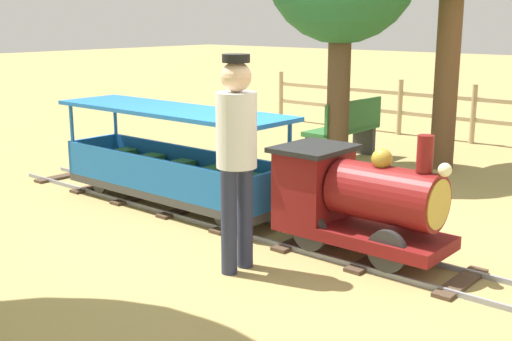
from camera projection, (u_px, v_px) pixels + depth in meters
The scene contains 7 objects.
ground_plane at pixel (262, 231), 5.88m from camera, with size 60.00×60.00×0.00m, color #A38C51.
track at pixel (240, 223), 6.05m from camera, with size 0.68×6.40×0.04m.
locomotive at pixel (354, 197), 5.17m from camera, with size 0.64×1.45×1.01m.
passenger_car at pixel (172, 167), 6.53m from camera, with size 0.74×2.70×0.97m.
conductor_person at pixel (237, 146), 4.77m from camera, with size 0.30×0.30×1.62m.
park_bench at pixel (345, 130), 8.69m from camera, with size 1.30×0.40×0.82m.
fence_section at pixel (473, 112), 9.88m from camera, with size 0.08×7.48×0.90m.
Camera 1 is at (4.31, 3.58, 1.87)m, focal length 46.01 mm.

